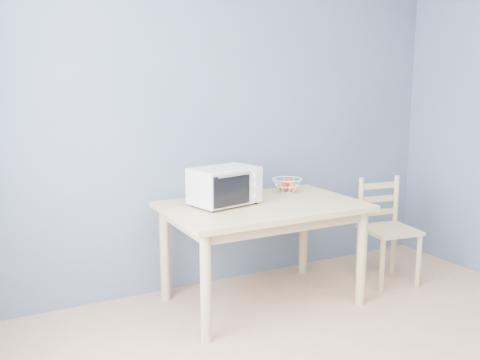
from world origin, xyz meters
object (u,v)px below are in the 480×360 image
dining_table (263,217)px  toaster_oven (222,186)px  fruit_basket (287,185)px  dining_chair (386,231)px

dining_table → toaster_oven: (-0.28, 0.09, 0.24)m
toaster_oven → fruit_basket: 0.68m
toaster_oven → dining_chair: 1.48m
fruit_basket → dining_chair: size_ratio=0.36×
fruit_basket → dining_chair: 0.91m
dining_table → fruit_basket: (0.37, 0.25, 0.16)m
dining_table → dining_chair: dining_chair is taller
dining_table → toaster_oven: 0.38m
dining_table → dining_chair: (1.11, -0.09, -0.23)m
dining_chair → fruit_basket: bearing=164.0°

